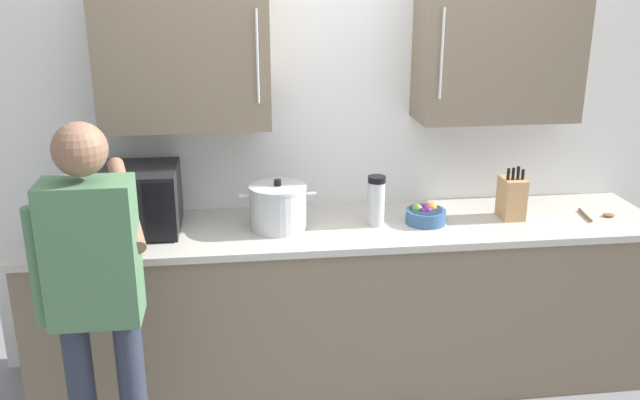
# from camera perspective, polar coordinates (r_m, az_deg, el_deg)

# --- Properties ---
(back_wall_tiled) EXTENTS (3.72, 0.44, 2.74)m
(back_wall_tiled) POSITION_cam_1_polar(r_m,az_deg,el_deg) (3.63, 1.66, 8.28)
(back_wall_tiled) COLOR white
(back_wall_tiled) RESTS_ON ground_plane
(counter_unit) EXTENTS (3.18, 0.66, 0.90)m
(counter_unit) POSITION_cam_1_polar(r_m,az_deg,el_deg) (3.66, 2.26, -8.59)
(counter_unit) COLOR #756651
(counter_unit) RESTS_ON ground_plane
(microwave_oven) EXTENTS (0.52, 0.74, 0.31)m
(microwave_oven) POSITION_cam_1_polar(r_m,az_deg,el_deg) (3.46, -16.20, -0.07)
(microwave_oven) COLOR black
(microwave_oven) RESTS_ON counter_unit
(stock_pot) EXTENTS (0.38, 0.28, 0.25)m
(stock_pot) POSITION_cam_1_polar(r_m,az_deg,el_deg) (3.39, -3.49, -0.59)
(stock_pot) COLOR #B7BABF
(stock_pot) RESTS_ON counter_unit
(thermos_flask) EXTENTS (0.09, 0.09, 0.25)m
(thermos_flask) POSITION_cam_1_polar(r_m,az_deg,el_deg) (3.43, 4.68, -0.05)
(thermos_flask) COLOR #B7BABF
(thermos_flask) RESTS_ON counter_unit
(fruit_bowl) EXTENTS (0.20, 0.20, 0.10)m
(fruit_bowl) POSITION_cam_1_polar(r_m,az_deg,el_deg) (3.52, 8.74, -1.21)
(fruit_bowl) COLOR #335684
(fruit_bowl) RESTS_ON counter_unit
(knife_block) EXTENTS (0.11, 0.15, 0.28)m
(knife_block) POSITION_cam_1_polar(r_m,az_deg,el_deg) (3.66, 15.58, 0.19)
(knife_block) COLOR tan
(knife_block) RESTS_ON counter_unit
(wooden_spoon) EXTENTS (0.18, 0.18, 0.02)m
(wooden_spoon) POSITION_cam_1_polar(r_m,az_deg,el_deg) (3.86, 22.05, -1.14)
(wooden_spoon) COLOR brown
(wooden_spoon) RESTS_ON counter_unit
(person_figure) EXTENTS (0.44, 0.58, 1.60)m
(person_figure) POSITION_cam_1_polar(r_m,az_deg,el_deg) (2.80, -18.12, -6.87)
(person_figure) COLOR #282D3D
(person_figure) RESTS_ON ground_plane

